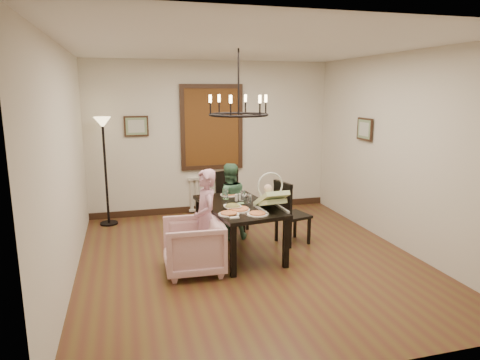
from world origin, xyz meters
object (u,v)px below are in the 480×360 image
armchair (193,246)px  drinking_glass (249,199)px  chair_far (233,201)px  floor_lamp (106,173)px  seated_man (229,208)px  elderly_woman (206,228)px  chair_right (293,212)px  baby_bouncer (271,197)px  dining_table (239,210)px

armchair → drinking_glass: (0.86, 0.44, 0.45)m
chair_far → floor_lamp: floor_lamp is taller
drinking_glass → seated_man: bearing=100.2°
chair_far → seated_man: bearing=-128.1°
elderly_woman → floor_lamp: floor_lamp is taller
chair_right → chair_far: bearing=24.4°
seated_man → floor_lamp: size_ratio=0.55×
baby_bouncer → drinking_glass: size_ratio=3.43×
chair_far → dining_table: bearing=-116.5°
chair_right → drinking_glass: (-0.76, -0.23, 0.30)m
seated_man → baby_bouncer: 1.13m
armchair → elderly_woman: size_ratio=0.69×
dining_table → armchair: bearing=-154.9°
elderly_woman → drinking_glass: (0.68, 0.34, 0.25)m
floor_lamp → dining_table: bearing=-46.1°
elderly_woman → baby_bouncer: bearing=86.4°
chair_right → baby_bouncer: baby_bouncer is taller
dining_table → baby_bouncer: 0.56m
chair_right → drinking_glass: chair_right is taller
baby_bouncer → floor_lamp: 3.12m
chair_right → seated_man: (-0.88, 0.45, 0.01)m
seated_man → baby_bouncer: bearing=110.4°
chair_far → elderly_woman: size_ratio=0.89×
dining_table → seated_man: (0.02, 0.65, -0.14)m
baby_bouncer → seated_man: bearing=104.6°
drinking_glass → floor_lamp: 2.74m
armchair → floor_lamp: floor_lamp is taller
chair_far → floor_lamp: size_ratio=0.54×
elderly_woman → baby_bouncer: elderly_woman is taller
chair_far → seated_man: seated_man is taller
dining_table → drinking_glass: size_ratio=10.60×
dining_table → chair_far: 1.11m
seated_man → dining_table: bearing=90.5°
chair_right → seated_man: seated_man is taller
chair_right → floor_lamp: (-2.72, 1.69, 0.41)m
elderly_woman → seated_man: bearing=147.6°
elderly_woman → drinking_glass: elderly_woman is taller
chair_right → armchair: 1.75m
baby_bouncer → armchair: bearing=-178.0°
elderly_woman → baby_bouncer: 0.95m
armchair → chair_right: bearing=115.0°
dining_table → drinking_glass: 0.22m
baby_bouncer → floor_lamp: bearing=130.5°
chair_far → chair_right: bearing=-67.8°
chair_right → baby_bouncer: (-0.55, -0.56, 0.40)m
baby_bouncer → elderly_woman: bearing=176.7°
chair_right → elderly_woman: bearing=97.4°
armchair → elderly_woman: (0.18, 0.10, 0.20)m
dining_table → chair_far: chair_far is taller
chair_right → drinking_glass: bearing=92.7°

